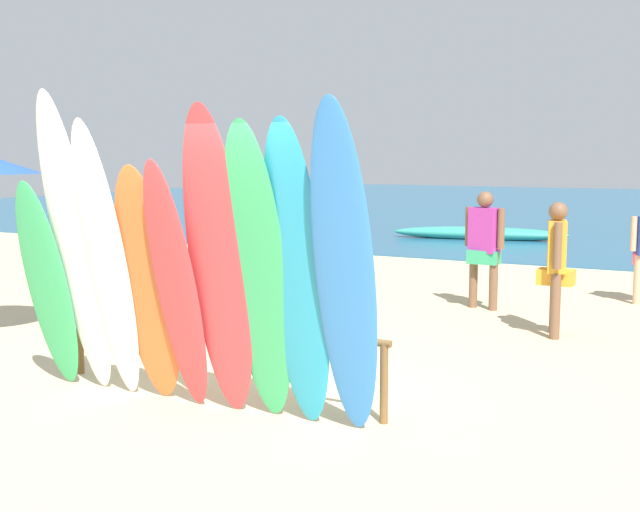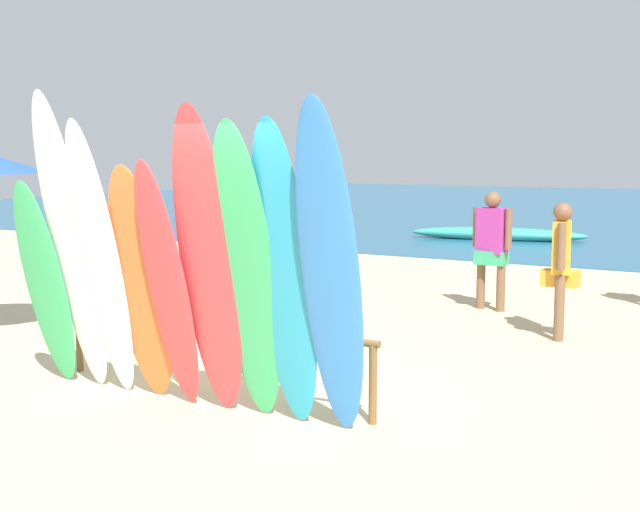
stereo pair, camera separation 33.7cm
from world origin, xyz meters
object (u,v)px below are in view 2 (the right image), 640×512
at_px(surfboard_rack, 210,335).
at_px(surfboard_white_1, 71,245).
at_px(beachgoer_strolling, 492,242).
at_px(surfboard_orange_3, 141,284).
at_px(beach_chair_blue, 185,285).
at_px(surfboard_white_2, 101,261).
at_px(surfboard_red_4, 167,286).
at_px(beachgoer_by_water, 561,261).
at_px(surfboard_blue_8, 330,273).
at_px(surfboard_red_5, 208,264).
at_px(surfboard_green_0, 45,284).
at_px(surfboard_teal_7, 284,276).
at_px(distant_boat, 497,234).
at_px(surfboard_green_6, 247,274).
at_px(beach_chair_red, 102,288).

distance_m(surfboard_rack, surfboard_white_1, 1.54).
xyz_separation_m(surfboard_white_1, beachgoer_strolling, (2.05, 6.07, -0.42)).
distance_m(surfboard_orange_3, beach_chair_blue, 4.23).
relative_size(surfboard_white_2, surfboard_red_4, 1.15).
bearing_deg(beachgoer_by_water, surfboard_blue_8, 158.91).
xyz_separation_m(surfboard_red_4, surfboard_red_5, (0.43, 0.03, 0.22)).
relative_size(surfboard_orange_3, beachgoer_by_water, 1.32).
bearing_deg(surfboard_green_0, surfboard_rack, 21.33).
distance_m(surfboard_orange_3, beachgoer_by_water, 5.28).
height_order(surfboard_rack, surfboard_orange_3, surfboard_orange_3).
bearing_deg(surfboard_red_4, surfboard_teal_7, 9.71).
bearing_deg(distant_boat, surfboard_blue_8, -76.65).
height_order(beachgoer_strolling, beach_chair_blue, beachgoer_strolling).
bearing_deg(distant_boat, surfboard_green_6, -79.52).
bearing_deg(surfboard_white_2, distant_boat, 94.85).
height_order(surfboard_teal_7, beach_chair_blue, surfboard_teal_7).
bearing_deg(surfboard_green_0, surfboard_red_4, 1.09).
distance_m(surfboard_green_0, beach_chair_blue, 3.75).
distance_m(surfboard_green_0, surfboard_red_4, 1.57).
relative_size(surfboard_orange_3, beachgoer_strolling, 1.29).
relative_size(surfboard_red_5, surfboard_green_6, 1.05).
bearing_deg(surfboard_white_2, beachgoer_strolling, 74.52).
height_order(surfboard_white_1, surfboard_white_2, surfboard_white_1).
relative_size(surfboard_rack, beachgoer_by_water, 2.11).
bearing_deg(surfboard_rack, surfboard_white_1, -153.01).
bearing_deg(surfboard_orange_3, surfboard_teal_7, -4.54).
bearing_deg(beach_chair_blue, surfboard_teal_7, -59.16).
distance_m(surfboard_rack, surfboard_white_2, 1.21).
relative_size(surfboard_white_2, beach_chair_blue, 3.04).
distance_m(surfboard_red_4, surfboard_red_5, 0.48).
height_order(surfboard_green_0, surfboard_red_5, surfboard_red_5).
distance_m(surfboard_orange_3, distant_boat, 15.66).
distance_m(beach_chair_blue, distant_boat, 12.10).
bearing_deg(surfboard_white_1, surfboard_rack, 27.64).
height_order(surfboard_green_0, surfboard_teal_7, surfboard_teal_7).
bearing_deg(beachgoer_strolling, surfboard_rack, -83.05).
relative_size(surfboard_white_1, surfboard_red_5, 1.06).
bearing_deg(beachgoer_strolling, beach_chair_red, -127.05).
height_order(surfboard_green_6, beachgoer_by_water, surfboard_green_6).
bearing_deg(surfboard_rack, surfboard_red_4, -90.59).
bearing_deg(surfboard_teal_7, beach_chair_red, 153.90).
bearing_deg(surfboard_green_6, surfboard_rack, 144.96).
bearing_deg(surfboard_rack, beachgoer_by_water, 61.38).
height_order(surfboard_green_0, beachgoer_strolling, surfboard_green_0).
bearing_deg(surfboard_white_2, surfboard_green_0, 177.18).
xyz_separation_m(surfboard_orange_3, surfboard_green_6, (1.18, -0.02, 0.18)).
xyz_separation_m(surfboard_blue_8, beach_chair_red, (-5.15, 2.73, -0.93)).
height_order(surfboard_white_2, distant_boat, surfboard_white_2).
height_order(surfboard_red_4, surfboard_red_5, surfboard_red_5).
distance_m(surfboard_blue_8, beachgoer_by_water, 4.71).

